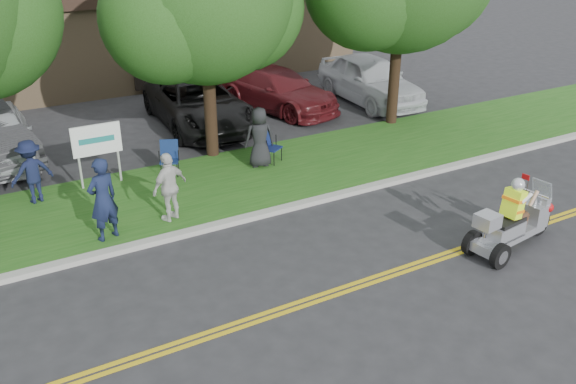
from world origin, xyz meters
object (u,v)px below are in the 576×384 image
lawn_chair_a (169,155)px  trike_scooter (512,225)px  spectator_adult_right (170,187)px  parked_car_mid (198,103)px  parked_car_right (277,90)px  parked_car_far_right (370,79)px  lawn_chair_b (268,143)px  spectator_adult_left (103,199)px

lawn_chair_a → trike_scooter: bearing=-31.6°
spectator_adult_right → parked_car_mid: size_ratio=0.29×
spectator_adult_right → parked_car_right: bearing=-157.3°
parked_car_far_right → trike_scooter: bearing=-106.8°
lawn_chair_b → parked_car_far_right: size_ratio=0.19×
parked_car_mid → parked_car_right: parked_car_mid is taller
lawn_chair_b → parked_car_right: parked_car_right is taller
trike_scooter → parked_car_far_right: parked_car_far_right is taller
spectator_adult_left → parked_car_right: bearing=-158.9°
trike_scooter → spectator_adult_left: (-7.45, 4.56, 0.46)m
lawn_chair_b → trike_scooter: bearing=-104.0°
spectator_adult_right → parked_car_mid: bearing=-140.5°
parked_car_far_right → lawn_chair_a: bearing=-156.3°
spectator_adult_right → spectator_adult_left: bearing=-16.7°
spectator_adult_right → parked_car_right: 9.33m
trike_scooter → parked_car_right: (0.57, 11.46, 0.16)m
spectator_adult_right → parked_car_far_right: 11.56m
spectator_adult_right → parked_car_right: size_ratio=0.32×
spectator_adult_left → parked_car_mid: size_ratio=0.33×
spectator_adult_right → parked_car_right: (6.48, 6.72, -0.19)m
spectator_adult_left → parked_car_right: size_ratio=0.37×
lawn_chair_a → spectator_adult_right: (-0.90, -2.64, 0.30)m
lawn_chair_a → parked_car_right: (5.57, 4.08, 0.11)m
lawn_chair_a → spectator_adult_left: bearing=-106.6°
parked_car_right → parked_car_far_right: bearing=-29.6°
spectator_adult_left → parked_car_mid: spectator_adult_left is taller
spectator_adult_left → spectator_adult_right: spectator_adult_left is taller
lawn_chair_a → parked_car_far_right: bearing=43.8°
parked_car_mid → parked_car_far_right: parked_car_far_right is taller
lawn_chair_b → parked_car_right: (2.83, 4.62, 0.09)m
parked_car_far_right → lawn_chair_b: bearing=-145.2°
spectator_adult_left → lawn_chair_a: bearing=-150.6°
parked_car_right → spectator_adult_right: bearing=-149.5°
lawn_chair_b → parked_car_mid: (-0.40, 4.24, 0.13)m
parked_car_right → parked_car_far_right: (3.50, -0.87, 0.15)m
lawn_chair_b → spectator_adult_right: (-3.65, -2.10, 0.27)m
parked_car_mid → parked_car_far_right: size_ratio=1.08×
trike_scooter → lawn_chair_b: size_ratio=2.63×
trike_scooter → lawn_chair_b: bearing=100.9°
lawn_chair_b → spectator_adult_right: spectator_adult_right is taller
parked_car_far_right → spectator_adult_left: bearing=-148.2°
spectator_adult_right → parked_car_far_right: bearing=-173.0°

